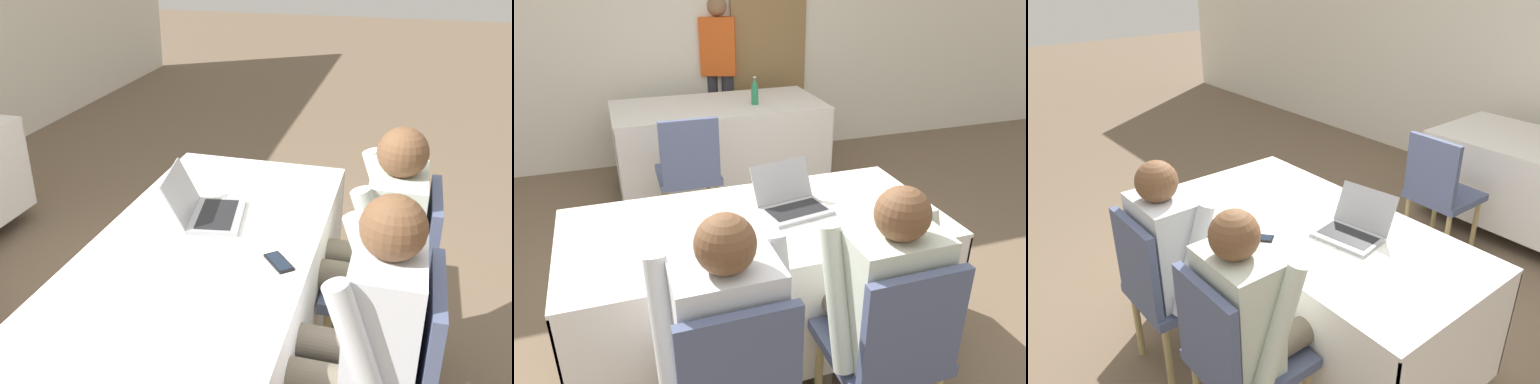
% 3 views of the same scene
% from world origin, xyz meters
% --- Properties ---
extents(conference_table_near, '(1.82, 0.87, 0.75)m').
position_xyz_m(conference_table_near, '(0.00, 0.00, 0.57)').
color(conference_table_near, white).
rests_on(conference_table_near, ground_plane).
extents(laptop, '(0.37, 0.36, 0.21)m').
position_xyz_m(laptop, '(0.21, 0.06, 0.79)').
color(laptop, '#99999E').
rests_on(laptop, conference_table_near).
extents(cell_phone, '(0.14, 0.14, 0.01)m').
position_xyz_m(cell_phone, '(-0.06, -0.32, 0.75)').
color(cell_phone, black).
rests_on(cell_phone, conference_table_near).
extents(paper_beside_laptop, '(0.23, 0.31, 0.00)m').
position_xyz_m(paper_beside_laptop, '(0.14, -0.14, 0.75)').
color(paper_beside_laptop, white).
rests_on(paper_beside_laptop, conference_table_near).
extents(paper_centre_table, '(0.32, 0.36, 0.00)m').
position_xyz_m(paper_centre_table, '(-0.50, 0.01, 0.75)').
color(paper_centre_table, white).
rests_on(paper_centre_table, conference_table_near).
extents(paper_left_edge, '(0.30, 0.35, 0.00)m').
position_xyz_m(paper_left_edge, '(0.37, -0.03, 0.75)').
color(paper_left_edge, white).
rests_on(paper_left_edge, conference_table_near).
extents(chair_near_left, '(0.44, 0.44, 0.93)m').
position_xyz_m(chair_near_left, '(-0.32, -0.74, 0.52)').
color(chair_near_left, tan).
rests_on(chair_near_left, ground_plane).
extents(chair_near_right, '(0.44, 0.44, 0.93)m').
position_xyz_m(chair_near_right, '(0.32, -0.74, 0.52)').
color(chair_near_right, tan).
rests_on(chair_near_right, ground_plane).
extents(person_checkered_shirt, '(0.50, 0.52, 1.19)m').
position_xyz_m(person_checkered_shirt, '(-0.32, -0.64, 0.68)').
color(person_checkered_shirt, '#665B4C').
rests_on(person_checkered_shirt, ground_plane).
extents(person_white_shirt, '(0.50, 0.52, 1.19)m').
position_xyz_m(person_white_shirt, '(0.32, -0.64, 0.68)').
color(person_white_shirt, '#665B4C').
rests_on(person_white_shirt, ground_plane).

